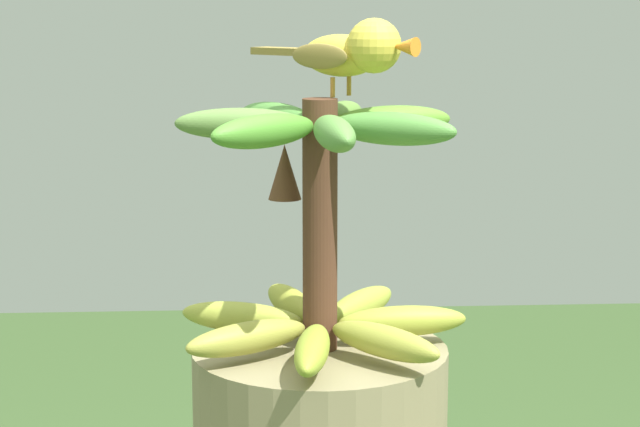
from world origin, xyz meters
TOP-DOWN VIEW (x-y plane):
  - banana_bunch at (0.00, -0.00)m, footprint 0.32×0.32m
  - perched_bird at (-0.04, -0.02)m, footprint 0.17×0.16m

SIDE VIEW (x-z plane):
  - banana_bunch at x=0.00m, z-range 1.06..1.33m
  - perched_bird at x=-0.04m, z-range 1.34..1.42m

